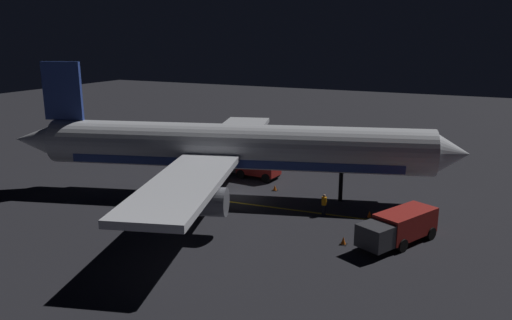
# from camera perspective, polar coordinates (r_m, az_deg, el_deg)

# --- Properties ---
(ground_plane) EXTENTS (180.00, 180.00, 0.20)m
(ground_plane) POSITION_cam_1_polar(r_m,az_deg,el_deg) (44.37, -2.34, -4.24)
(ground_plane) COLOR #242429
(apron_guide_stripe) EXTENTS (1.93, 22.87, 0.01)m
(apron_guide_stripe) POSITION_cam_1_polar(r_m,az_deg,el_deg) (41.47, 1.66, -5.41)
(apron_guide_stripe) COLOR gold
(apron_guide_stripe) RESTS_ON ground_plane
(airliner) EXTENTS (35.42, 39.58, 11.64)m
(airliner) POSITION_cam_1_polar(r_m,az_deg,el_deg) (43.30, -3.20, 1.35)
(airliner) COLOR white
(airliner) RESTS_ON ground_plane
(baggage_truck) EXTENTS (6.73, 4.70, 2.19)m
(baggage_truck) POSITION_cam_1_polar(r_m,az_deg,el_deg) (35.46, 16.13, -7.43)
(baggage_truck) COLOR maroon
(baggage_truck) RESTS_ON ground_plane
(catering_truck) EXTENTS (2.66, 6.05, 2.57)m
(catering_truck) POSITION_cam_1_polar(r_m,az_deg,el_deg) (49.63, -0.29, -0.55)
(catering_truck) COLOR maroon
(catering_truck) RESTS_ON ground_plane
(ground_crew_worker) EXTENTS (0.40, 0.40, 1.74)m
(ground_crew_worker) POSITION_cam_1_polar(r_m,az_deg,el_deg) (39.73, 7.81, -5.08)
(ground_crew_worker) COLOR black
(ground_crew_worker) RESTS_ON ground_plane
(traffic_cone_near_left) EXTENTS (0.50, 0.50, 0.55)m
(traffic_cone_near_left) POSITION_cam_1_polar(r_m,az_deg,el_deg) (40.08, 12.90, -6.11)
(traffic_cone_near_left) COLOR #EA590F
(traffic_cone_near_left) RESTS_ON ground_plane
(traffic_cone_near_right) EXTENTS (0.50, 0.50, 0.55)m
(traffic_cone_near_right) POSITION_cam_1_polar(r_m,az_deg,el_deg) (34.78, 10.00, -9.14)
(traffic_cone_near_right) COLOR #EA590F
(traffic_cone_near_right) RESTS_ON ground_plane
(traffic_cone_under_wing) EXTENTS (0.50, 0.50, 0.55)m
(traffic_cone_under_wing) POSITION_cam_1_polar(r_m,az_deg,el_deg) (45.71, 2.18, -3.23)
(traffic_cone_under_wing) COLOR #EA590F
(traffic_cone_under_wing) RESTS_ON ground_plane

